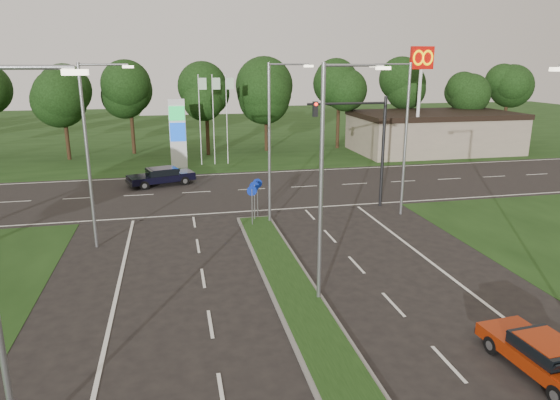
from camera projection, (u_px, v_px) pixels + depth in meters
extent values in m
plane|color=black|center=(352.00, 400.00, 13.74)|extent=(160.00, 160.00, 0.00)
cube|color=black|center=(207.00, 133.00, 65.57)|extent=(160.00, 50.00, 0.02)
cube|color=black|center=(238.00, 190.00, 36.36)|extent=(160.00, 12.00, 0.02)
cube|color=slate|center=(313.00, 326.00, 17.50)|extent=(2.00, 26.00, 0.12)
cube|color=gray|center=(433.00, 132.00, 51.60)|extent=(16.00, 9.00, 4.00)
cylinder|color=gray|center=(321.00, 189.00, 18.36)|extent=(0.16, 0.16, 9.00)
cylinder|color=gray|center=(354.00, 65.00, 17.41)|extent=(2.20, 0.10, 0.10)
cube|color=#FFF2CC|center=(383.00, 68.00, 17.66)|extent=(0.50, 0.22, 0.12)
cylinder|color=gray|center=(269.00, 146.00, 27.78)|extent=(0.16, 0.16, 9.00)
cylinder|color=gray|center=(289.00, 64.00, 26.84)|extent=(2.20, 0.10, 0.10)
cube|color=#FFF2CC|center=(309.00, 66.00, 27.09)|extent=(0.50, 0.22, 0.12)
cylinder|color=gray|center=(16.00, 67.00, 9.87)|extent=(2.20, 0.10, 0.10)
cube|color=#FFF2CC|center=(75.00, 72.00, 10.12)|extent=(0.50, 0.22, 0.12)
cylinder|color=gray|center=(88.00, 159.00, 24.01)|extent=(0.16, 0.16, 9.00)
cylinder|color=gray|center=(103.00, 65.00, 23.06)|extent=(2.20, 0.10, 0.10)
cube|color=#FFF2CC|center=(128.00, 67.00, 23.31)|extent=(0.50, 0.22, 0.12)
cylinder|color=gray|center=(405.00, 141.00, 29.45)|extent=(0.16, 0.16, 9.00)
cylinder|color=gray|center=(393.00, 64.00, 28.06)|extent=(2.20, 0.10, 0.10)
cube|color=#FFF2CC|center=(374.00, 66.00, 27.86)|extent=(0.50, 0.22, 0.12)
cube|color=#FFF2CC|center=(559.00, 69.00, 14.67)|extent=(0.50, 0.22, 0.12)
cylinder|color=black|center=(383.00, 153.00, 31.50)|extent=(0.20, 0.20, 7.00)
cylinder|color=black|center=(347.00, 103.00, 30.17)|extent=(5.00, 0.14, 0.14)
cube|color=black|center=(315.00, 109.00, 29.84)|extent=(0.28, 0.28, 0.90)
sphere|color=#FF190C|center=(316.00, 104.00, 29.59)|extent=(0.20, 0.20, 0.20)
cylinder|color=gray|center=(252.00, 208.00, 28.00)|extent=(0.06, 0.06, 2.20)
cylinder|color=#0C26A5|center=(252.00, 191.00, 27.73)|extent=(0.56, 0.04, 0.56)
cylinder|color=gray|center=(255.00, 203.00, 29.00)|extent=(0.06, 0.06, 2.20)
cylinder|color=#0C26A5|center=(254.00, 186.00, 28.73)|extent=(0.56, 0.04, 0.56)
cylinder|color=gray|center=(258.00, 200.00, 29.72)|extent=(0.06, 0.06, 2.20)
cylinder|color=#0C26A5|center=(257.00, 183.00, 29.45)|extent=(0.56, 0.04, 0.56)
cube|color=silver|center=(178.00, 134.00, 43.23)|extent=(1.40, 0.30, 6.00)
cube|color=#0CA53F|center=(177.00, 113.00, 42.58)|extent=(1.30, 0.08, 1.20)
cube|color=#0C3FBF|center=(178.00, 132.00, 43.00)|extent=(1.30, 0.08, 1.60)
cylinder|color=silver|center=(200.00, 121.00, 44.31)|extent=(0.08, 0.08, 8.00)
cube|color=#B2D8B2|center=(202.00, 84.00, 43.53)|extent=(0.70, 0.02, 1.00)
cylinder|color=silver|center=(213.00, 120.00, 44.55)|extent=(0.08, 0.08, 8.00)
cube|color=#B2D8B2|center=(216.00, 84.00, 43.77)|extent=(0.70, 0.02, 1.00)
cylinder|color=silver|center=(227.00, 120.00, 44.80)|extent=(0.08, 0.08, 8.00)
cube|color=#B2D8B2|center=(230.00, 84.00, 44.02)|extent=(0.70, 0.02, 1.00)
cylinder|color=silver|center=(418.00, 107.00, 46.22)|extent=(0.30, 0.30, 10.00)
cube|color=#BF0C07|center=(422.00, 58.00, 45.05)|extent=(2.20, 0.35, 2.00)
torus|color=#FFC600|center=(419.00, 58.00, 44.75)|extent=(1.06, 0.16, 1.06)
torus|color=#FFC600|center=(428.00, 58.00, 44.93)|extent=(1.06, 0.16, 1.06)
cylinder|color=black|center=(217.00, 131.00, 50.85)|extent=(0.36, 0.36, 4.40)
sphere|color=black|center=(216.00, 88.00, 49.70)|extent=(6.00, 6.00, 6.00)
sphere|color=black|center=(218.00, 78.00, 49.31)|extent=(4.80, 4.80, 4.80)
cube|color=#932508|center=(543.00, 358.00, 14.85)|extent=(1.97, 4.19, 0.42)
cube|color=black|center=(547.00, 347.00, 14.67)|extent=(1.55, 1.89, 0.39)
cube|color=#932508|center=(548.00, 341.00, 14.62)|extent=(1.44, 1.56, 0.04)
cylinder|color=black|center=(492.00, 345.00, 15.91)|extent=(0.23, 0.59, 0.57)
cylinder|color=black|center=(530.00, 338.00, 16.32)|extent=(0.23, 0.59, 0.57)
cylinder|color=black|center=(557.00, 396.00, 13.50)|extent=(0.23, 0.59, 0.57)
cube|color=black|center=(161.00, 177.00, 37.71)|extent=(5.17, 3.31, 0.49)
cube|color=black|center=(162.00, 171.00, 37.63)|extent=(2.51, 2.22, 0.46)
cube|color=black|center=(162.00, 168.00, 37.57)|extent=(2.12, 2.01, 0.04)
cylinder|color=black|center=(144.00, 186.00, 36.29)|extent=(0.71, 0.41, 0.68)
cylinder|color=black|center=(138.00, 181.00, 37.80)|extent=(0.71, 0.41, 0.68)
cylinder|color=black|center=(185.00, 181.00, 37.75)|extent=(0.71, 0.41, 0.68)
cylinder|color=black|center=(177.00, 176.00, 39.26)|extent=(0.71, 0.41, 0.68)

